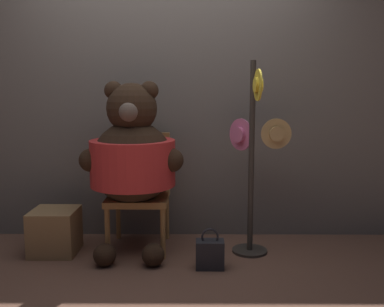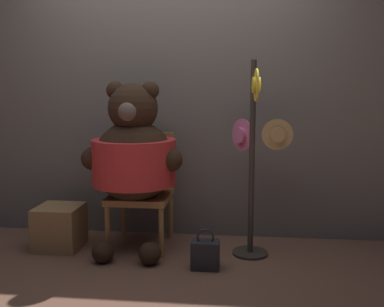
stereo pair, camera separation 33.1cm
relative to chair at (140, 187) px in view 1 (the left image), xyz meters
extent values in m
plane|color=brown|center=(0.21, -0.35, -0.49)|extent=(14.00, 14.00, 0.00)
cube|color=#66605B|center=(0.21, 0.30, 0.71)|extent=(8.00, 0.10, 2.39)
cylinder|color=#9E703D|center=(-0.21, -0.32, -0.29)|extent=(0.04, 0.04, 0.40)
cylinder|color=#9E703D|center=(0.21, -0.32, -0.29)|extent=(0.04, 0.04, 0.40)
cylinder|color=#9E703D|center=(-0.21, 0.14, -0.29)|extent=(0.04, 0.04, 0.40)
cylinder|color=#9E703D|center=(0.21, 0.14, -0.29)|extent=(0.04, 0.04, 0.40)
cube|color=#9E703D|center=(0.00, -0.09, -0.07)|extent=(0.48, 0.52, 0.05)
cube|color=#9E703D|center=(0.00, 0.16, 0.20)|extent=(0.48, 0.04, 0.48)
sphere|color=black|center=(-0.03, -0.16, 0.23)|extent=(0.65, 0.65, 0.65)
cylinder|color=red|center=(-0.03, -0.16, 0.23)|extent=(0.66, 0.66, 0.36)
sphere|color=black|center=(-0.03, -0.16, 0.65)|extent=(0.39, 0.39, 0.39)
sphere|color=black|center=(-0.16, -0.16, 0.79)|extent=(0.14, 0.14, 0.14)
sphere|color=black|center=(0.11, -0.16, 0.79)|extent=(0.14, 0.14, 0.14)
sphere|color=brown|center=(-0.03, -0.33, 0.63)|extent=(0.14, 0.14, 0.14)
sphere|color=black|center=(-0.34, -0.25, 0.26)|extent=(0.18, 0.18, 0.18)
sphere|color=black|center=(0.28, -0.25, 0.26)|extent=(0.18, 0.18, 0.18)
sphere|color=black|center=(-0.21, -0.46, -0.41)|extent=(0.17, 0.17, 0.17)
sphere|color=black|center=(0.15, -0.46, -0.41)|extent=(0.17, 0.17, 0.17)
cylinder|color=#332D28|center=(0.89, -0.17, -0.48)|extent=(0.28, 0.28, 0.02)
cylinder|color=#332D28|center=(0.89, -0.17, 0.26)|extent=(0.04, 0.04, 1.50)
cylinder|color=tan|center=(1.08, -0.17, 0.46)|extent=(0.23, 0.01, 0.23)
cylinder|color=tan|center=(1.08, -0.17, 0.46)|extent=(0.11, 0.07, 0.11)
cylinder|color=yellow|center=(0.91, -0.34, 0.83)|extent=(0.03, 0.23, 0.23)
cylinder|color=yellow|center=(0.91, -0.34, 0.83)|extent=(0.06, 0.11, 0.11)
cylinder|color=#D16693|center=(0.82, -0.07, 0.44)|extent=(0.16, 0.21, 0.25)
cylinder|color=#D16693|center=(0.82, -0.07, 0.44)|extent=(0.13, 0.14, 0.12)
cube|color=#232328|center=(0.56, -0.49, -0.39)|extent=(0.20, 0.13, 0.21)
torus|color=#232328|center=(0.56, -0.49, -0.26)|extent=(0.13, 0.02, 0.13)
cube|color=#937047|center=(-0.65, -0.19, -0.32)|extent=(0.35, 0.35, 0.35)
camera|label=1|loc=(0.45, -3.45, 0.78)|focal=40.00mm
camera|label=2|loc=(0.78, -3.43, 0.78)|focal=40.00mm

